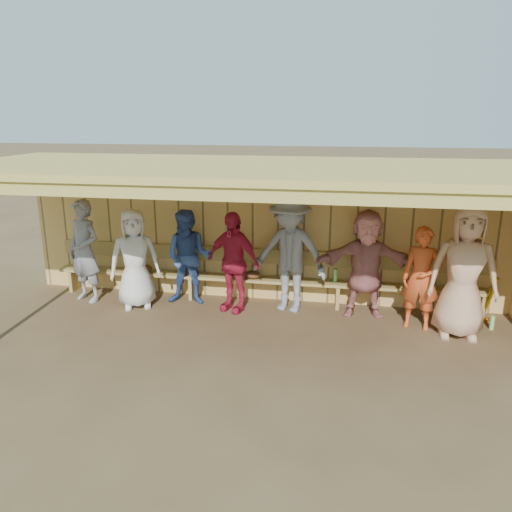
{
  "coord_description": "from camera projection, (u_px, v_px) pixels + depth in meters",
  "views": [
    {
      "loc": [
        1.35,
        -7.05,
        3.2
      ],
      "look_at": [
        0.0,
        0.35,
        1.05
      ],
      "focal_mm": 35.0,
      "sensor_mm": 36.0,
      "label": 1
    }
  ],
  "objects": [
    {
      "name": "ground",
      "position": [
        252.0,
        327.0,
        7.78
      ],
      "size": [
        90.0,
        90.0,
        0.0
      ],
      "primitive_type": "plane",
      "color": "brown",
      "rests_on": "ground"
    },
    {
      "name": "player_a",
      "position": [
        84.0,
        251.0,
        8.65
      ],
      "size": [
        0.77,
        0.63,
        1.81
      ],
      "primitive_type": "imported",
      "rotation": [
        0.0,
        0.0,
        -0.34
      ],
      "color": "gray",
      "rests_on": "ground"
    },
    {
      "name": "player_b",
      "position": [
        135.0,
        259.0,
        8.39
      ],
      "size": [
        0.98,
        0.84,
        1.7
      ],
      "primitive_type": "imported",
      "rotation": [
        0.0,
        0.0,
        0.43
      ],
      "color": "silver",
      "rests_on": "ground"
    },
    {
      "name": "player_c",
      "position": [
        189.0,
        258.0,
        8.54
      ],
      "size": [
        0.84,
        0.67,
        1.66
      ],
      "primitive_type": "imported",
      "rotation": [
        0.0,
        0.0,
        0.05
      ],
      "color": "#375499",
      "rests_on": "ground"
    },
    {
      "name": "player_d",
      "position": [
        233.0,
        262.0,
        8.24
      ],
      "size": [
        1.07,
        0.74,
        1.69
      ],
      "primitive_type": "imported",
      "rotation": [
        0.0,
        0.0,
        -0.37
      ],
      "color": "#BD1E39",
      "rests_on": "ground"
    },
    {
      "name": "player_e",
      "position": [
        290.0,
        253.0,
        8.19
      ],
      "size": [
        1.43,
        1.04,
        1.98
      ],
      "primitive_type": "imported",
      "rotation": [
        0.0,
        0.0,
        -0.27
      ],
      "color": "gray",
      "rests_on": "ground"
    },
    {
      "name": "player_f",
      "position": [
        366.0,
        264.0,
        8.01
      ],
      "size": [
        1.66,
        0.62,
        1.76
      ],
      "primitive_type": "imported",
      "rotation": [
        0.0,
        0.0,
        0.06
      ],
      "color": "tan",
      "rests_on": "ground"
    },
    {
      "name": "player_g",
      "position": [
        421.0,
        278.0,
        7.55
      ],
      "size": [
        0.65,
        0.49,
        1.59
      ],
      "primitive_type": "imported",
      "rotation": [
        0.0,
        0.0,
        -0.2
      ],
      "color": "#D65022",
      "rests_on": "ground"
    },
    {
      "name": "player_h",
      "position": [
        464.0,
        272.0,
        7.22
      ],
      "size": [
        1.01,
        0.69,
        2.0
      ],
      "primitive_type": "imported",
      "rotation": [
        0.0,
        0.0,
        -0.05
      ],
      "color": "tan",
      "rests_on": "ground"
    },
    {
      "name": "dugout_structure",
      "position": [
        284.0,
        212.0,
        7.9
      ],
      "size": [
        8.8,
        3.2,
        2.5
      ],
      "color": "#E1B260",
      "rests_on": "ground"
    },
    {
      "name": "bench",
      "position": [
        264.0,
        273.0,
        8.69
      ],
      "size": [
        7.6,
        0.34,
        0.93
      ],
      "color": "tan",
      "rests_on": "ground"
    },
    {
      "name": "dugout_equipment",
      "position": [
        227.0,
        275.0,
        8.69
      ],
      "size": [
        6.28,
        0.62,
        0.8
      ],
      "color": "gold",
      "rests_on": "ground"
    }
  ]
}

